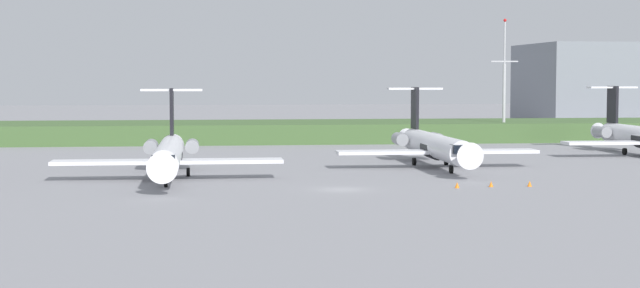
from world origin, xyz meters
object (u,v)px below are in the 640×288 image
(regional_jet_second, at_px, (169,153))
(antenna_mast, at_px, (504,90))
(safety_cone_rear_marker, at_px, (530,184))
(safety_cone_front_marker, at_px, (457,185))
(safety_cone_mid_marker, at_px, (491,184))
(regional_jet_third, at_px, (434,145))

(regional_jet_second, bearing_deg, antenna_mast, 45.64)
(safety_cone_rear_marker, bearing_deg, antenna_mast, 74.89)
(safety_cone_front_marker, xyz_separation_m, safety_cone_mid_marker, (3.40, 0.58, 0.00))
(regional_jet_second, relative_size, safety_cone_mid_marker, 56.36)
(regional_jet_second, bearing_deg, safety_cone_mid_marker, -20.65)
(regional_jet_third, xyz_separation_m, antenna_mast, (21.39, 42.58, 5.61))
(regional_jet_second, distance_m, safety_cone_front_marker, 29.40)
(regional_jet_second, height_order, antenna_mast, antenna_mast)
(safety_cone_mid_marker, relative_size, safety_cone_rear_marker, 1.00)
(regional_jet_second, xyz_separation_m, safety_cone_rear_marker, (33.83, -11.50, -2.26))
(safety_cone_front_marker, height_order, safety_cone_mid_marker, same)
(safety_cone_mid_marker, bearing_deg, regional_jet_second, 159.35)
(regional_jet_third, height_order, antenna_mast, antenna_mast)
(regional_jet_third, distance_m, antenna_mast, 47.98)
(safety_cone_rear_marker, bearing_deg, safety_cone_front_marker, -176.31)
(regional_jet_second, bearing_deg, safety_cone_front_marker, -24.06)
(regional_jet_third, relative_size, antenna_mast, 1.59)
(regional_jet_third, bearing_deg, antenna_mast, 63.32)
(regional_jet_second, height_order, safety_cone_rear_marker, regional_jet_second)
(regional_jet_third, xyz_separation_m, safety_cone_front_marker, (-2.87, -21.55, -2.26))
(antenna_mast, distance_m, safety_cone_rear_marker, 66.43)
(antenna_mast, relative_size, safety_cone_front_marker, 35.42)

